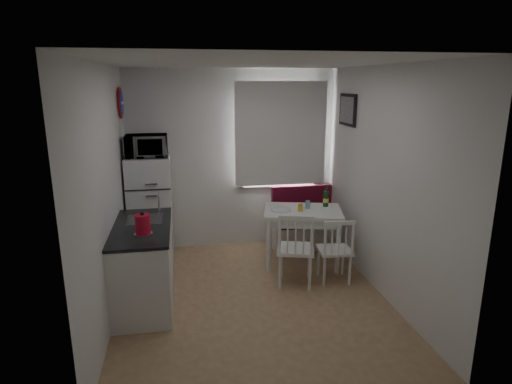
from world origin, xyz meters
TOP-DOWN VIEW (x-y plane):
  - floor at (0.00, 0.00)m, footprint 3.00×3.50m
  - ceiling at (0.00, 0.00)m, footprint 3.00×3.50m
  - wall_back at (0.00, 1.75)m, footprint 3.00×0.02m
  - wall_front at (0.00, -1.75)m, footprint 3.00×0.02m
  - wall_left at (-1.50, 0.00)m, footprint 0.02×3.50m
  - wall_right at (1.50, 0.00)m, footprint 0.02×3.50m
  - window at (0.70, 1.72)m, footprint 1.22×0.06m
  - curtain at (0.70, 1.65)m, footprint 1.35×0.02m
  - kitchen_counter at (-1.20, 0.16)m, footprint 0.62×1.32m
  - wall_sign at (-1.47, 1.45)m, footprint 0.03×0.40m
  - picture_frame at (1.48, 1.10)m, footprint 0.04×0.52m
  - bench at (1.17, 1.51)m, footprint 1.25×0.48m
  - dining_table at (0.83, 0.86)m, footprint 1.15×0.93m
  - chair_left at (0.58, 0.20)m, footprint 0.53×0.52m
  - chair_right at (1.08, 0.21)m, footprint 0.42×0.40m
  - fridge at (-1.18, 1.40)m, footprint 0.58×0.58m
  - microwave at (-1.18, 1.35)m, footprint 0.53×0.36m
  - kettle at (-1.15, -0.17)m, footprint 0.19×0.19m
  - wine_bottle at (1.18, 0.96)m, footprint 0.08×0.08m
  - drinking_glass_orange at (0.78, 0.81)m, footprint 0.06×0.06m
  - drinking_glass_blue at (0.91, 0.91)m, footprint 0.06×0.06m
  - plate at (0.53, 0.88)m, footprint 0.27×0.27m

SIDE VIEW (x-z plane):
  - floor at x=0.00m, z-range -0.01..0.01m
  - bench at x=1.17m, z-range -0.15..0.74m
  - kitchen_counter at x=-1.20m, z-range -0.12..1.04m
  - chair_right at x=1.08m, z-range 0.29..0.74m
  - chair_left at x=0.58m, z-range 0.33..0.83m
  - dining_table at x=0.83m, z-range 0.30..1.06m
  - fridge at x=-1.18m, z-range 0.00..1.45m
  - plate at x=0.53m, z-range 0.76..0.78m
  - drinking_glass_orange at x=0.78m, z-range 0.76..0.86m
  - drinking_glass_blue at x=0.91m, z-range 0.76..0.87m
  - wine_bottle at x=1.18m, z-range 0.76..1.07m
  - kettle at x=-1.15m, z-range 0.90..1.15m
  - wall_back at x=0.00m, z-range 0.00..2.60m
  - wall_front at x=0.00m, z-range 0.00..2.60m
  - wall_left at x=-1.50m, z-range 0.00..2.60m
  - wall_right at x=1.50m, z-range 0.00..2.60m
  - microwave at x=-1.18m, z-range 1.45..1.75m
  - window at x=0.70m, z-range 0.89..2.36m
  - curtain at x=0.70m, z-range 0.93..2.42m
  - picture_frame at x=1.48m, z-range 1.84..2.26m
  - wall_sign at x=-1.47m, z-range 1.95..2.35m
  - ceiling at x=0.00m, z-range 2.59..2.61m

